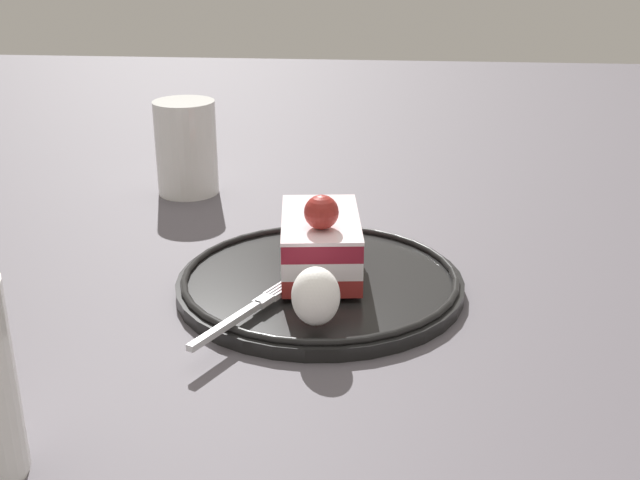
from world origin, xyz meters
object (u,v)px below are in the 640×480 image
(cake_slice, at_px, (321,242))
(drink_glass_far, at_px, (186,150))
(fork, at_px, (245,313))
(whipped_cream_dollop, at_px, (316,296))
(dessert_plate, at_px, (320,282))

(cake_slice, height_order, drink_glass_far, drink_glass_far)
(fork, xyz_separation_m, drink_glass_far, (0.33, 0.12, 0.03))
(cake_slice, distance_m, drink_glass_far, 0.30)
(fork, bearing_deg, whipped_cream_dollop, -98.23)
(dessert_plate, height_order, fork, fork)
(cake_slice, relative_size, fork, 1.10)
(dessert_plate, bearing_deg, fork, 149.25)
(whipped_cream_dollop, xyz_separation_m, fork, (0.01, 0.05, -0.02))
(whipped_cream_dollop, distance_m, fork, 0.06)
(drink_glass_far, bearing_deg, dessert_plate, -144.99)
(cake_slice, bearing_deg, dessert_plate, -179.12)
(dessert_plate, bearing_deg, cake_slice, 0.88)
(fork, height_order, drink_glass_far, drink_glass_far)
(cake_slice, bearing_deg, whipped_cream_dollop, -177.05)
(dessert_plate, xyz_separation_m, whipped_cream_dollop, (-0.09, -0.00, 0.03))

